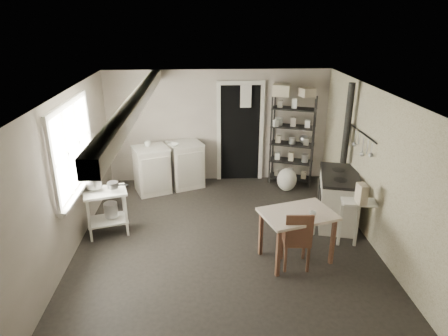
{
  "coord_description": "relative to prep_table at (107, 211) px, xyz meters",
  "views": [
    {
      "loc": [
        -0.31,
        -5.4,
        3.34
      ],
      "look_at": [
        0.0,
        0.3,
        1.1
      ],
      "focal_mm": 32.0,
      "sensor_mm": 36.0,
      "label": 1
    }
  ],
  "objects": [
    {
      "name": "floor",
      "position": [
        1.86,
        -0.34,
        -0.4
      ],
      "size": [
        5.0,
        5.0,
        0.0
      ],
      "primitive_type": "plane",
      "color": "black",
      "rests_on": "ground"
    },
    {
      "name": "ceiling",
      "position": [
        1.86,
        -0.34,
        1.9
      ],
      "size": [
        5.0,
        5.0,
        0.0
      ],
      "primitive_type": "plane",
      "rotation": [
        3.14,
        0.0,
        0.0
      ],
      "color": "silver",
      "rests_on": "wall_back"
    },
    {
      "name": "wall_back",
      "position": [
        1.86,
        2.16,
        0.75
      ],
      "size": [
        4.5,
        0.02,
        2.3
      ],
      "primitive_type": "cube",
      "color": "#A4998C",
      "rests_on": "ground"
    },
    {
      "name": "wall_front",
      "position": [
        1.86,
        -2.84,
        0.75
      ],
      "size": [
        4.5,
        0.02,
        2.3
      ],
      "primitive_type": "cube",
      "color": "#A4998C",
      "rests_on": "ground"
    },
    {
      "name": "wall_left",
      "position": [
        -0.39,
        -0.34,
        0.75
      ],
      "size": [
        0.02,
        5.0,
        2.3
      ],
      "primitive_type": "cube",
      "color": "#A4998C",
      "rests_on": "ground"
    },
    {
      "name": "wall_right",
      "position": [
        4.11,
        -0.34,
        0.75
      ],
      "size": [
        0.02,
        5.0,
        2.3
      ],
      "primitive_type": "cube",
      "color": "#A4998C",
      "rests_on": "ground"
    },
    {
      "name": "window",
      "position": [
        -0.36,
        -0.14,
        1.1
      ],
      "size": [
        0.12,
        1.76,
        1.28
      ],
      "primitive_type": null,
      "color": "silver",
      "rests_on": "wall_left"
    },
    {
      "name": "doorway",
      "position": [
        2.31,
        2.13,
        0.6
      ],
      "size": [
        0.96,
        0.1,
        2.08
      ],
      "primitive_type": null,
      "color": "silver",
      "rests_on": "ground"
    },
    {
      "name": "ceiling_beam",
      "position": [
        0.66,
        -0.34,
        1.8
      ],
      "size": [
        0.18,
        5.0,
        0.18
      ],
      "primitive_type": null,
      "color": "silver",
      "rests_on": "ceiling"
    },
    {
      "name": "wallpaper_panel",
      "position": [
        4.1,
        -0.34,
        0.75
      ],
      "size": [
        0.01,
        5.0,
        2.3
      ],
      "primitive_type": null,
      "color": "#BCB698",
      "rests_on": "wall_right"
    },
    {
      "name": "utensil_rail",
      "position": [
        4.05,
        0.26,
        1.15
      ],
      "size": [
        0.06,
        1.2,
        0.44
      ],
      "primitive_type": null,
      "color": "#B9B9BB",
      "rests_on": "wall_right"
    },
    {
      "name": "prep_table",
      "position": [
        0.0,
        0.0,
        0.0
      ],
      "size": [
        0.75,
        0.63,
        0.74
      ],
      "primitive_type": null,
      "rotation": [
        0.0,
        0.0,
        0.29
      ],
      "color": "silver",
      "rests_on": "ground"
    },
    {
      "name": "stockpot",
      "position": [
        -0.16,
        0.03,
        0.54
      ],
      "size": [
        0.26,
        0.26,
        0.28
      ],
      "primitive_type": "cylinder",
      "rotation": [
        0.0,
        0.0,
        0.01
      ],
      "color": "#B9B9BB",
      "rests_on": "prep_table"
    },
    {
      "name": "saucepan",
      "position": [
        0.15,
        -0.03,
        0.45
      ],
      "size": [
        0.2,
        0.2,
        0.09
      ],
      "primitive_type": "cylinder",
      "rotation": [
        0.0,
        0.0,
        -0.22
      ],
      "color": "#B9B9BB",
      "rests_on": "prep_table"
    },
    {
      "name": "bucket",
      "position": [
        0.05,
        0.05,
        -0.02
      ],
      "size": [
        0.27,
        0.27,
        0.23
      ],
      "primitive_type": "cylinder",
      "rotation": [
        0.0,
        0.0,
        -0.34
      ],
      "color": "#B9B9BB",
      "rests_on": "prep_table"
    },
    {
      "name": "base_cabinets",
      "position": [
        0.86,
        1.72,
        0.06
      ],
      "size": [
        1.51,
        1.06,
        0.92
      ],
      "primitive_type": null,
      "rotation": [
        0.0,
        0.0,
        0.37
      ],
      "color": "beige",
      "rests_on": "ground"
    },
    {
      "name": "mixing_bowl",
      "position": [
        0.97,
        1.65,
        0.55
      ],
      "size": [
        0.34,
        0.34,
        0.06
      ],
      "primitive_type": "imported",
      "rotation": [
        0.0,
        0.0,
        -0.4
      ],
      "color": "white",
      "rests_on": "base_cabinets"
    },
    {
      "name": "counter_cup",
      "position": [
        0.47,
        1.68,
        0.57
      ],
      "size": [
        0.14,
        0.14,
        0.1
      ],
      "primitive_type": "imported",
      "rotation": [
        0.0,
        0.0,
        0.17
      ],
      "color": "white",
      "rests_on": "base_cabinets"
    },
    {
      "name": "shelf_rack",
      "position": [
        3.34,
        1.87,
        0.55
      ],
      "size": [
        0.92,
        0.61,
        1.82
      ],
      "primitive_type": null,
      "rotation": [
        0.0,
        0.0,
        -0.35
      ],
      "color": "black",
      "rests_on": "ground"
    },
    {
      "name": "shelf_jar",
      "position": [
        2.99,
        1.86,
        0.97
      ],
      "size": [
        0.11,
        0.11,
        0.19
      ],
      "primitive_type": "imported",
      "rotation": [
        0.0,
        0.0,
        0.4
      ],
      "color": "white",
      "rests_on": "shelf_rack"
    },
    {
      "name": "storage_box_a",
      "position": [
        3.08,
        1.92,
        1.61
      ],
      "size": [
        0.39,
        0.36,
        0.22
      ],
      "primitive_type": "cube",
      "rotation": [
        0.0,
        0.0,
        -0.29
      ],
      "color": "beige",
      "rests_on": "shelf_rack"
    },
    {
      "name": "storage_box_b",
      "position": [
        3.56,
        1.83,
        1.59
      ],
      "size": [
        0.32,
        0.3,
        0.16
      ],
      "primitive_type": "cube",
      "rotation": [
        0.0,
        0.0,
        0.32
      ],
      "color": "beige",
      "rests_on": "shelf_rack"
    },
    {
      "name": "stove",
      "position": [
        3.78,
        0.18,
        0.04
      ],
      "size": [
        0.86,
        1.21,
        0.86
      ],
      "primitive_type": null,
      "rotation": [
        0.0,
        0.0,
        -0.25
      ],
      "color": "beige",
      "rests_on": "ground"
    },
    {
      "name": "stovepipe",
      "position": [
        3.97,
        0.62,
        1.19
      ],
      "size": [
        0.14,
        0.14,
        1.41
      ],
      "primitive_type": null,
      "rotation": [
        0.0,
        0.0,
        -0.37
      ],
      "color": "black",
      "rests_on": "stove"
    },
    {
      "name": "side_ledge",
      "position": [
        3.81,
        -0.59,
        0.03
      ],
      "size": [
        0.53,
        0.33,
        0.76
      ],
      "primitive_type": null,
      "rotation": [
        0.0,
        0.0,
        -0.15
      ],
      "color": "silver",
      "rests_on": "ground"
    },
    {
      "name": "oats_box",
      "position": [
        3.81,
        -0.65,
        0.61
      ],
      "size": [
        0.13,
        0.2,
        0.29
      ],
      "primitive_type": "cube",
      "rotation": [
        0.0,
        0.0,
        0.06
      ],
      "color": "beige",
      "rests_on": "side_ledge"
    },
    {
      "name": "work_table",
      "position": [
        2.84,
        -0.88,
        -0.02
      ],
      "size": [
        1.14,
        0.94,
        0.75
      ],
      "primitive_type": null,
      "rotation": [
        0.0,
        0.0,
        0.29
      ],
      "color": "beige",
      "rests_on": "ground"
    },
    {
      "name": "table_cup",
      "position": [
        3.0,
        -1.03,
        0.4
      ],
      "size": [
        0.12,
        0.12,
        0.09
      ],
      "primitive_type": "imported",
      "rotation": [
        0.0,
        0.0,
        -0.36
      ],
      "color": "white",
      "rests_on": "work_table"
    },
    {
      "name": "chair",
      "position": [
        2.8,
        -1.04,
        0.08
      ],
      "size": [
        0.38,
        0.4,
        0.88
      ],
      "primitive_type": null,
      "rotation": [
        0.0,
        0.0,
        -0.05
      ],
      "color": "#503022",
      "rests_on": "ground"
    },
    {
      "name": "flour_sack",
      "position": [
        3.19,
        1.47,
        -0.16
      ],
      "size": [
        0.48,
        0.45,
        0.47
      ],
      "primitive_type": "ellipsoid",
      "rotation": [
        0.0,
        0.0,
        0.36
      ],
      "color": "beige",
      "rests_on": "ground"
    },
    {
      "name": "floor_crock",
      "position": [
        3.25,
        -0.2,
        -0.33
      ],
      "size": [
        0.15,
        0.15,
        0.17
      ],
      "primitive_type": "cylinder",
      "rotation": [
        0.0,
        0.0,
        0.11
      ],
      "color": "white",
      "rests_on": "ground"
    }
  ]
}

